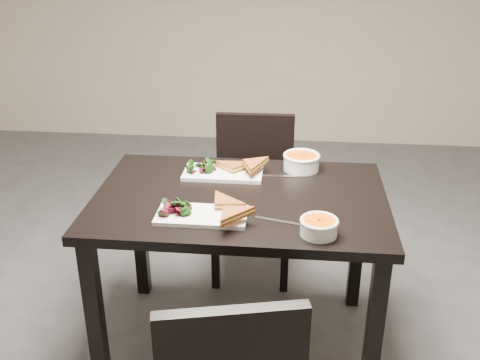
% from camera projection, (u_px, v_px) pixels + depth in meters
% --- Properties ---
extents(ground, '(5.00, 5.00, 0.00)m').
position_uv_depth(ground, '(214.00, 311.00, 2.82)').
color(ground, '#47474C').
rests_on(ground, ground).
extents(table, '(1.20, 0.80, 0.75)m').
position_uv_depth(table, '(240.00, 217.00, 2.35)').
color(table, black).
rests_on(table, ground).
extents(chair_far, '(0.43, 0.43, 0.85)m').
position_uv_depth(chair_far, '(253.00, 185.00, 3.03)').
color(chair_far, black).
rests_on(chair_far, ground).
extents(plate_near, '(0.34, 0.17, 0.02)m').
position_uv_depth(plate_near, '(202.00, 216.00, 2.13)').
color(plate_near, white).
rests_on(plate_near, table).
extents(sandwich_near, '(0.19, 0.15, 0.06)m').
position_uv_depth(sandwich_near, '(219.00, 206.00, 2.12)').
color(sandwich_near, '#AD5824').
rests_on(sandwich_near, plate_near).
extents(salad_near, '(0.11, 0.10, 0.05)m').
position_uv_depth(salad_near, '(175.00, 207.00, 2.13)').
color(salad_near, black).
rests_on(salad_near, plate_near).
extents(soup_bowl_near, '(0.14, 0.14, 0.06)m').
position_uv_depth(soup_bowl_near, '(319.00, 226.00, 2.00)').
color(soup_bowl_near, white).
rests_on(soup_bowl_near, table).
extents(cutlery_near, '(0.18, 0.06, 0.00)m').
position_uv_depth(cutlery_near, '(278.00, 221.00, 2.11)').
color(cutlery_near, silver).
rests_on(cutlery_near, table).
extents(plate_far, '(0.35, 0.17, 0.02)m').
position_uv_depth(plate_far, '(223.00, 173.00, 2.49)').
color(plate_far, white).
rests_on(plate_far, table).
extents(sandwich_far, '(0.21, 0.22, 0.06)m').
position_uv_depth(sandwich_far, '(237.00, 167.00, 2.46)').
color(sandwich_far, '#AD5824').
rests_on(sandwich_far, plate_far).
extents(salad_far, '(0.11, 0.10, 0.05)m').
position_uv_depth(salad_far, '(201.00, 166.00, 2.49)').
color(salad_far, black).
rests_on(salad_far, plate_far).
extents(soup_bowl_far, '(0.17, 0.17, 0.07)m').
position_uv_depth(soup_bowl_far, '(301.00, 161.00, 2.54)').
color(soup_bowl_far, white).
rests_on(soup_bowl_far, table).
extents(cutlery_far, '(0.18, 0.02, 0.00)m').
position_uv_depth(cutlery_far, '(277.00, 176.00, 2.48)').
color(cutlery_far, silver).
rests_on(cutlery_far, table).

